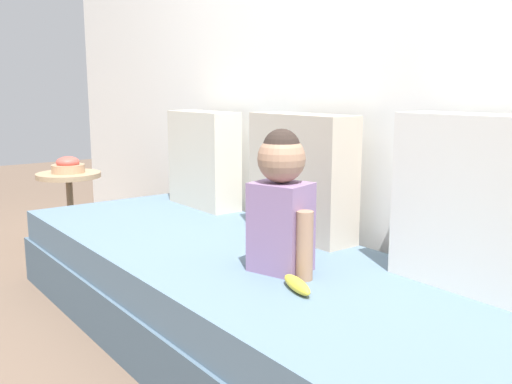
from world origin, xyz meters
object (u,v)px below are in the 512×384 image
Objects in this scene: throw_pillow_left at (203,159)px; toddler at (281,201)px; throw_pillow_right at (468,202)px; fruit_bowl at (68,166)px; throw_pillow_center at (301,176)px; banana at (297,285)px; side_table at (69,191)px; couch at (233,296)px.

throw_pillow_left reaches higher than toddler.
fruit_bowl is (-2.43, -0.42, -0.12)m from throw_pillow_right.
throw_pillow_center is 3.03× the size of banana.
throw_pillow_left reaches higher than fruit_bowl.
side_table is (-2.43, -0.42, -0.27)m from throw_pillow_right.
toddler is at bearing -1.83° from couch.
side_table is at bearing -178.36° from toddler.
throw_pillow_right is at bearing 9.78° from fruit_bowl.
toddler is at bearing 1.64° from fruit_bowl.
throw_pillow_right reaches higher than side_table.
toddler is 1.98m from side_table.
toddler is 1.01× the size of side_table.
throw_pillow_left is 1.01m from side_table.
banana is at bearing -42.36° from throw_pillow_center.
throw_pillow_center is 2.63× the size of fruit_bowl.
couch is 0.57m from throw_pillow_center.
throw_pillow_center is (0.00, 0.35, 0.44)m from couch.
couch is 5.19× the size of side_table.
throw_pillow_center is at bearing 137.64° from banana.
side_table is at bearing -170.22° from throw_pillow_right.
throw_pillow_center is at bearing 180.00° from throw_pillow_right.
throw_pillow_right is 2.76× the size of fruit_bowl.
throw_pillow_center is 0.71m from banana.
fruit_bowl is (-1.96, -0.06, -0.09)m from toddler.
fruit_bowl is at bearing -177.71° from couch.
fruit_bowl reaches higher than side_table.
throw_pillow_left is at bearing 161.46° from toddler.
fruit_bowl is (-2.15, 0.03, 0.13)m from banana.
banana is (-0.28, -0.45, -0.25)m from throw_pillow_right.
throw_pillow_left is 1.36m from banana.
throw_pillow_right is at bearing 24.51° from couch.
banana is (0.19, -0.09, -0.22)m from toddler.
couch is at bearing 2.29° from side_table.
fruit_bowl is at bearing 179.15° from banana.
throw_pillow_right is 0.59m from toddler.
fruit_bowl reaches higher than banana.
throw_pillow_right is 1.11× the size of toddler.
throw_pillow_center reaches higher than fruit_bowl.
side_table is (-1.65, -0.07, 0.19)m from couch.
throw_pillow_right reaches higher than throw_pillow_center.
side_table is at bearing -176.42° from fruit_bowl.
toddler is at bearing -18.54° from throw_pillow_left.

